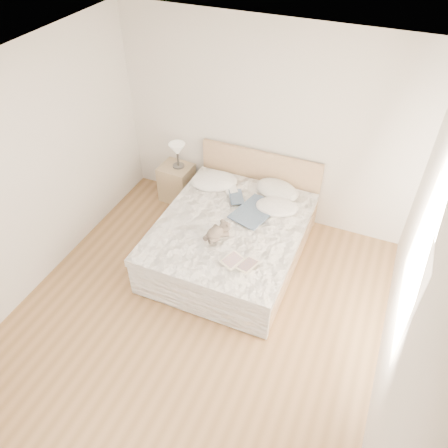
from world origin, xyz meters
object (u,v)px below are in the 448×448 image
at_px(bed, 233,237).
at_px(nightstand, 177,182).
at_px(photo_book, 225,187).
at_px(childrens_book, 240,263).
at_px(teddy_bear, 215,237).
at_px(table_lamp, 177,150).

height_order(bed, nightstand, bed).
height_order(bed, photo_book, bed).
distance_m(childrens_book, teddy_bear, 0.49).
bearing_deg(table_lamp, photo_book, -19.12).
height_order(nightstand, photo_book, photo_book).
relative_size(table_lamp, childrens_book, 1.02).
bearing_deg(childrens_book, bed, 137.56).
xyz_separation_m(nightstand, table_lamp, (0.03, 0.03, 0.55)).
distance_m(bed, childrens_book, 0.84).
distance_m(nightstand, childrens_book, 2.21).
height_order(bed, table_lamp, bed).
height_order(nightstand, table_lamp, table_lamp).
height_order(bed, teddy_bear, bed).
height_order(nightstand, teddy_bear, teddy_bear).
bearing_deg(childrens_book, photo_book, 139.23).
bearing_deg(photo_book, table_lamp, 126.71).
distance_m(table_lamp, teddy_bear, 1.71).
bearing_deg(table_lamp, nightstand, -140.73).
relative_size(bed, teddy_bear, 6.96).
distance_m(nightstand, teddy_bear, 1.75).
bearing_deg(nightstand, photo_book, -16.84).
bearing_deg(teddy_bear, childrens_book, -12.39).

